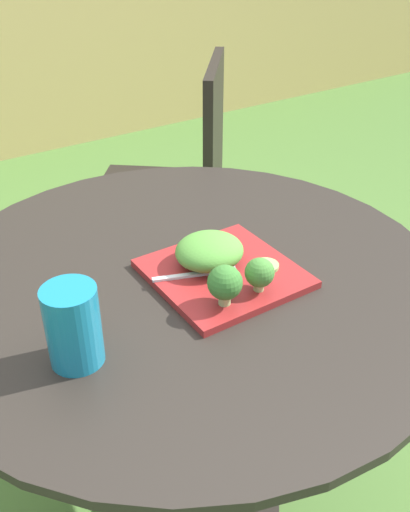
# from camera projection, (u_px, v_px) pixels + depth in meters

# --- Properties ---
(patio_table) EXTENTS (0.97, 0.97, 0.74)m
(patio_table) POSITION_uv_depth(u_px,v_px,m) (189.00, 369.00, 1.20)
(patio_table) COLOR #28231E
(patio_table) RESTS_ON ground_plane
(patio_chair) EXTENTS (0.62, 0.62, 0.90)m
(patio_chair) POSITION_uv_depth(u_px,v_px,m) (182.00, 173.00, 1.97)
(patio_chair) COLOR black
(patio_chair) RESTS_ON ground_plane
(salad_plate) EXTENTS (0.25, 0.25, 0.01)m
(salad_plate) POSITION_uv_depth(u_px,v_px,m) (223.00, 273.00, 1.05)
(salad_plate) COLOR maroon
(salad_plate) RESTS_ON patio_table
(drinking_glass) EXTENTS (0.08, 0.08, 0.13)m
(drinking_glass) POSITION_uv_depth(u_px,v_px,m) (74.00, 330.00, 0.84)
(drinking_glass) COLOR teal
(drinking_glass) RESTS_ON patio_table
(fork) EXTENTS (0.15, 0.07, 0.00)m
(fork) POSITION_uv_depth(u_px,v_px,m) (203.00, 273.00, 1.04)
(fork) COLOR silver
(fork) RESTS_ON salad_plate
(lettuce_mound) EXTENTS (0.13, 0.12, 0.06)m
(lettuce_mound) POSITION_uv_depth(u_px,v_px,m) (209.00, 251.00, 1.05)
(lettuce_mound) COLOR #519338
(lettuce_mound) RESTS_ON salad_plate
(broccoli_floret_0) EXTENTS (0.06, 0.06, 0.07)m
(broccoli_floret_0) POSITION_uv_depth(u_px,v_px,m) (225.00, 283.00, 0.94)
(broccoli_floret_0) COLOR #99B770
(broccoli_floret_0) RESTS_ON salad_plate
(broccoli_floret_1) EXTENTS (0.05, 0.05, 0.06)m
(broccoli_floret_1) POSITION_uv_depth(u_px,v_px,m) (260.00, 273.00, 0.98)
(broccoli_floret_1) COLOR #99B770
(broccoli_floret_1) RESTS_ON salad_plate
(cucumber_slice_0) EXTENTS (0.05, 0.05, 0.01)m
(cucumber_slice_0) POSITION_uv_depth(u_px,v_px,m) (266.00, 266.00, 1.05)
(cucumber_slice_0) COLOR #8EB766
(cucumber_slice_0) RESTS_ON salad_plate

